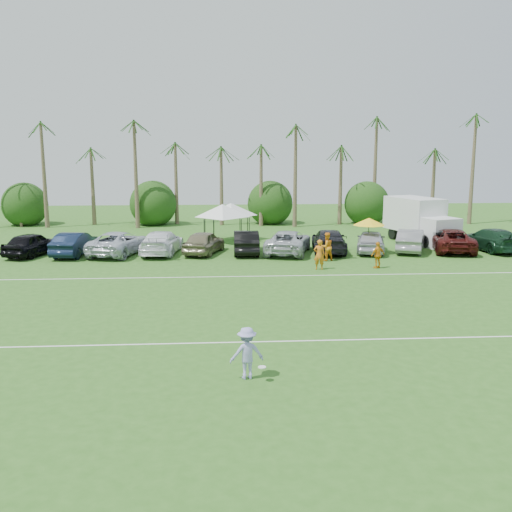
{
  "coord_description": "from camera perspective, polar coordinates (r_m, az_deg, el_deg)",
  "views": [
    {
      "loc": [
        0.72,
        -19.77,
        7.6
      ],
      "look_at": [
        2.79,
        12.18,
        1.6
      ],
      "focal_mm": 40.0,
      "sensor_mm": 36.0,
      "label": 1
    }
  ],
  "objects": [
    {
      "name": "parked_car_11",
      "position": [
        46.94,
        22.42,
        1.55
      ],
      "size": [
        3.15,
        6.16,
        1.71
      ],
      "primitive_type": "imported",
      "rotation": [
        0.0,
        0.0,
        3.27
      ],
      "color": "#14341F",
      "rests_on": "ground"
    },
    {
      "name": "parked_car_1",
      "position": [
        43.41,
        -17.65,
        1.17
      ],
      "size": [
        2.58,
        5.41,
        1.71
      ],
      "primitive_type": "imported",
      "rotation": [
        0.0,
        0.0,
        2.99
      ],
      "color": "black",
      "rests_on": "ground"
    },
    {
      "name": "box_truck",
      "position": [
        49.02,
        16.12,
        3.58
      ],
      "size": [
        4.6,
        7.54,
        3.65
      ],
      "rotation": [
        0.0,
        0.0,
        0.3
      ],
      "color": "silver",
      "rests_on": "ground"
    },
    {
      "name": "bush_tree_1",
      "position": [
        59.43,
        -10.23,
        4.85
      ],
      "size": [
        4.0,
        4.0,
        4.0
      ],
      "color": "brown",
      "rests_on": "ground"
    },
    {
      "name": "parked_car_7",
      "position": [
        43.03,
        7.3,
        1.51
      ],
      "size": [
        3.06,
        6.13,
        1.71
      ],
      "primitive_type": "imported",
      "rotation": [
        0.0,
        0.0,
        3.03
      ],
      "color": "black",
      "rests_on": "ground"
    },
    {
      "name": "market_umbrella",
      "position": [
        42.66,
        11.23,
        3.4
      ],
      "size": [
        2.39,
        2.39,
        2.67
      ],
      "color": "black",
      "rests_on": "ground"
    },
    {
      "name": "palm_tree_8",
      "position": [
        59.06,
        8.42,
        10.39
      ],
      "size": [
        2.4,
        2.4,
        8.9
      ],
      "color": "brown",
      "rests_on": "ground"
    },
    {
      "name": "palm_tree_1",
      "position": [
        60.43,
        -21.15,
        10.63
      ],
      "size": [
        2.4,
        2.4,
        9.9
      ],
      "color": "brown",
      "rests_on": "ground"
    },
    {
      "name": "frisbee_player",
      "position": [
        19.35,
        -0.92,
        -9.68
      ],
      "size": [
        1.25,
        0.9,
        1.78
      ],
      "rotation": [
        0.0,
        0.0,
        3.33
      ],
      "color": "#9A9ADA",
      "rests_on": "ground"
    },
    {
      "name": "field_lines",
      "position": [
        28.8,
        -5.03,
        -4.72
      ],
      "size": [
        80.0,
        12.1,
        0.01
      ],
      "color": "white",
      "rests_on": "ground"
    },
    {
      "name": "sideline_player_a",
      "position": [
        36.69,
        6.34,
        0.15
      ],
      "size": [
        0.76,
        0.54,
        1.95
      ],
      "primitive_type": "imported",
      "rotation": [
        0.0,
        0.0,
        3.03
      ],
      "color": "orange",
      "rests_on": "ground"
    },
    {
      "name": "parked_car_2",
      "position": [
        42.92,
        -13.56,
        1.28
      ],
      "size": [
        4.31,
        6.68,
        1.71
      ],
      "primitive_type": "imported",
      "rotation": [
        0.0,
        0.0,
        2.89
      ],
      "color": "silver",
      "rests_on": "ground"
    },
    {
      "name": "palm_tree_4",
      "position": [
        57.96,
        -8.53,
        10.38
      ],
      "size": [
        2.4,
        2.4,
        8.9
      ],
      "color": "brown",
      "rests_on": "ground"
    },
    {
      "name": "parked_car_0",
      "position": [
        44.38,
        -21.52,
        1.13
      ],
      "size": [
        3.42,
        5.4,
        1.71
      ],
      "primitive_type": "imported",
      "rotation": [
        0.0,
        0.0,
        2.84
      ],
      "color": "black",
      "rests_on": "ground"
    },
    {
      "name": "palm_tree_6",
      "position": [
        57.88,
        -0.48,
        12.21
      ],
      "size": [
        2.4,
        2.4,
        10.9
      ],
      "color": "brown",
      "rests_on": "ground"
    },
    {
      "name": "sideline_player_c",
      "position": [
        37.71,
        12.09,
        0.09
      ],
      "size": [
        1.1,
        0.78,
        1.74
      ],
      "primitive_type": "imported",
      "rotation": [
        0.0,
        0.0,
        3.53
      ],
      "color": "orange",
      "rests_on": "ground"
    },
    {
      "name": "palm_tree_10",
      "position": [
        61.94,
        17.74,
        11.62
      ],
      "size": [
        2.4,
        2.4,
        10.9
      ],
      "color": "brown",
      "rests_on": "ground"
    },
    {
      "name": "parked_car_8",
      "position": [
        43.45,
        11.41,
        1.47
      ],
      "size": [
        3.23,
        5.37,
        1.71
      ],
      "primitive_type": "imported",
      "rotation": [
        0.0,
        0.0,
        2.88
      ],
      "color": "#BAB9C6",
      "rests_on": "ground"
    },
    {
      "name": "parked_car_3",
      "position": [
        42.58,
        -9.41,
        1.36
      ],
      "size": [
        3.13,
        6.16,
        1.71
      ],
      "primitive_type": "imported",
      "rotation": [
        0.0,
        0.0,
        3.01
      ],
      "color": "white",
      "rests_on": "ground"
    },
    {
      "name": "parked_car_4",
      "position": [
        42.28,
        -5.23,
        1.39
      ],
      "size": [
        3.42,
        5.4,
        1.71
      ],
      "primitive_type": "imported",
      "rotation": [
        0.0,
        0.0,
        2.84
      ],
      "color": "#81795A",
      "rests_on": "ground"
    },
    {
      "name": "ground",
      "position": [
        21.19,
        -5.51,
        -10.45
      ],
      "size": [
        120.0,
        120.0,
        0.0
      ],
      "primitive_type": "plane",
      "color": "#2D5F1C",
      "rests_on": "ground"
    },
    {
      "name": "bush_tree_2",
      "position": [
        59.29,
        1.42,
        5.0
      ],
      "size": [
        4.0,
        4.0,
        4.0
      ],
      "color": "brown",
      "rests_on": "ground"
    },
    {
      "name": "palm_tree_2",
      "position": [
        59.17,
        -16.48,
        11.75
      ],
      "size": [
        2.4,
        2.4,
        10.9
      ],
      "color": "brown",
      "rests_on": "ground"
    },
    {
      "name": "canopy_tent_left",
      "position": [
        46.99,
        -3.38,
        5.19
      ],
      "size": [
        4.57,
        4.57,
        3.7
      ],
      "color": "black",
      "rests_on": "ground"
    },
    {
      "name": "palm_tree_3",
      "position": [
        58.47,
        -12.61,
        12.78
      ],
      "size": [
        2.4,
        2.4,
        11.9
      ],
      "color": "brown",
      "rests_on": "ground"
    },
    {
      "name": "bush_tree_0",
      "position": [
        62.26,
        -22.24,
        4.48
      ],
      "size": [
        4.0,
        4.0,
        4.0
      ],
      "color": "brown",
      "rests_on": "ground"
    },
    {
      "name": "canopy_tent_right",
      "position": [
        48.33,
        -2.52,
        5.31
      ],
      "size": [
        4.53,
        4.53,
        3.67
      ],
      "color": "black",
      "rests_on": "ground"
    },
    {
      "name": "parked_car_6",
      "position": [
        42.29,
        3.23,
        1.42
      ],
      "size": [
        4.36,
        6.69,
        1.71
      ],
      "primitive_type": "imported",
      "rotation": [
        0.0,
        0.0,
        2.88
      ],
      "color": "#B4B9BF",
      "rests_on": "ground"
    },
    {
      "name": "palm_tree_11",
      "position": [
        63.51,
        21.23,
        12.14
      ],
      "size": [
        2.4,
        2.4,
        11.9
      ],
      "color": "brown",
      "rests_on": "ground"
    },
    {
      "name": "parked_car_10",
      "position": [
        45.59,
        18.95,
        1.53
      ],
      "size": [
        4.07,
        6.62,
        1.71
      ],
      "primitive_type": "imported",
      "rotation": [
        0.0,
        0.0,
        2.93
      ],
      "color": "#491311",
      "rests_on": "ground"
    },
    {
      "name": "parked_car_5",
      "position": [
        42.25,
        -1.0,
        1.43
      ],
      "size": [
        1.9,
        5.23,
        1.71
      ],
      "primitive_type": "imported",
      "rotation": [
        0.0,
        0.0,
        3.12
      ],
      "color": "black",
      "rests_on": "ground"
    },
    {
      "name": "bush_tree_3",
      "position": [
        61.0,
        10.85,
        4.97
      ],
      "size": [
        4.0,
        4.0,
        4.0
      ],
      "color": "brown",
      "rests_on": "ground"
    },
    {
      "name": "palm_tree_9",
      "position": [
        60.3,
        13.19,
        11.06
      ],
      "size": [
        2.4,
        2.4,
        9.9
      ],
      "color": "brown",
      "rests_on": "ground"
    },
    {
      "name": "palm_tree_7",
      "position": [
        58.28,
        3.55,
        13.02
      ],
      "size": [
        2.4,
        2.4,
        11.9
      ],
      "color": "brown",
      "rests_on": "ground"
    },
    {
      "name": "palm_tree_5",
      "position": [
        57.78,
        -4.52,
        11.33
      ],
      "size": [
        2.4,
        2.4,
        9.9
      ],
      "color": "brown",
      "rests_on": "ground"
    },
    {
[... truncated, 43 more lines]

